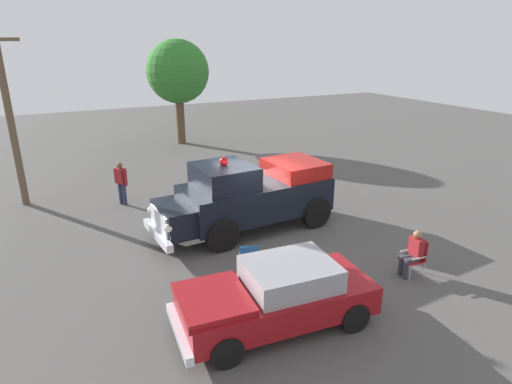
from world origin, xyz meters
The scene contains 9 objects.
ground_plane centered at (0.00, 0.00, 0.00)m, with size 60.00×60.00×0.00m, color #514F4C.
vintage_fire_truck centered at (-0.42, -0.22, 1.20)m, with size 2.64×6.07×2.59m.
classic_hot_rod centered at (4.50, -1.97, 0.75)m, with size 2.21×4.49×1.46m.
lawn_chair_near_truck centered at (4.28, 2.46, 0.59)m, with size 0.55×0.54×1.02m.
lawn_chair_by_car centered at (2.55, -1.66, 0.59)m, with size 0.65×0.65×1.02m.
spectator_seated centered at (4.26, 2.32, 0.70)m, with size 0.42×0.57×1.29m.
spectator_standing centered at (-4.60, -3.63, 0.96)m, with size 0.60×0.43×1.68m.
oak_tree_left centered at (-13.74, 1.52, 4.22)m, with size 3.66×3.66×6.09m.
utility_pole centered at (-6.31, -6.99, 3.44)m, with size 0.99×1.51×6.61m.
Camera 1 is at (11.49, -5.92, 5.98)m, focal length 30.05 mm.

